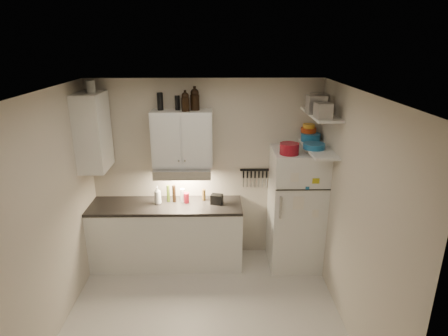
{
  "coord_description": "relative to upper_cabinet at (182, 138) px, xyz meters",
  "views": [
    {
      "loc": [
        0.17,
        -3.54,
        3.07
      ],
      "look_at": [
        0.25,
        0.9,
        1.55
      ],
      "focal_mm": 30.0,
      "sensor_mm": 36.0,
      "label": 1
    }
  ],
  "objects": [
    {
      "name": "base_cabinet",
      "position": [
        -0.25,
        -0.14,
        -1.39
      ],
      "size": [
        2.1,
        0.6,
        0.88
      ],
      "primitive_type": "cube",
      "color": "white",
      "rests_on": "floor"
    },
    {
      "name": "ceiling",
      "position": [
        0.3,
        -1.33,
        0.78
      ],
      "size": [
        3.2,
        3.0,
        0.02
      ],
      "primitive_type": "cube",
      "color": "silver",
      "rests_on": "ground"
    },
    {
      "name": "red_jar",
      "position": [
        0.04,
        -0.08,
        -0.83
      ],
      "size": [
        0.09,
        0.09,
        0.15
      ],
      "primitive_type": "cylinder",
      "rotation": [
        0.0,
        0.0,
        -0.2
      ],
      "color": "maroon",
      "rests_on": "countertop"
    },
    {
      "name": "upper_cabinet",
      "position": [
        0.0,
        0.0,
        0.0
      ],
      "size": [
        0.8,
        0.33,
        0.75
      ],
      "primitive_type": "cube",
      "color": "white",
      "rests_on": "back_wall"
    },
    {
      "name": "vinegar_bottle",
      "position": [
        -0.14,
        -0.04,
        -0.78
      ],
      "size": [
        0.05,
        0.05,
        0.25
      ],
      "primitive_type": "cylinder",
      "rotation": [
        0.0,
        0.0,
        -0.06
      ],
      "color": "black",
      "rests_on": "countertop"
    },
    {
      "name": "bowl_teal",
      "position": [
        1.73,
        0.03,
        0.0
      ],
      "size": [
        0.26,
        0.26,
        0.1
      ],
      "primitive_type": "cylinder",
      "color": "#1B6398",
      "rests_on": "shelf_lo"
    },
    {
      "name": "bowl_orange",
      "position": [
        1.71,
        0.09,
        0.08
      ],
      "size": [
        0.21,
        0.21,
        0.06
      ],
      "primitive_type": "cylinder",
      "color": "#BF3B12",
      "rests_on": "bowl_teal"
    },
    {
      "name": "book_stack",
      "position": [
        1.75,
        -0.3,
        -0.09
      ],
      "size": [
        0.21,
        0.24,
        0.07
      ],
      "primitive_type": "cube",
      "rotation": [
        0.0,
        0.0,
        0.21
      ],
      "color": "#B3A716",
      "rests_on": "fridge"
    },
    {
      "name": "back_wall",
      "position": [
        0.3,
        0.18,
        -0.53
      ],
      "size": [
        3.2,
        0.02,
        2.6
      ],
      "primitive_type": "cube",
      "color": "beige",
      "rests_on": "ground"
    },
    {
      "name": "spice_jar",
      "position": [
        1.62,
        -0.25,
        -0.07
      ],
      "size": [
        0.08,
        0.08,
        0.1
      ],
      "primitive_type": "cylinder",
      "rotation": [
        0.0,
        0.0,
        -0.34
      ],
      "color": "silver",
      "rests_on": "fridge"
    },
    {
      "name": "tin_b",
      "position": [
        1.69,
        -0.61,
        0.48
      ],
      "size": [
        0.19,
        0.19,
        0.18
      ],
      "primitive_type": "cube",
      "rotation": [
        0.0,
        0.0,
        0.12
      ],
      "color": "#AAAAAD",
      "rests_on": "shelf_hi"
    },
    {
      "name": "plates",
      "position": [
        1.68,
        -0.36,
        -0.02
      ],
      "size": [
        0.34,
        0.34,
        0.07
      ],
      "primitive_type": "cylinder",
      "rotation": [
        0.0,
        0.0,
        -0.26
      ],
      "color": "#1B6398",
      "rests_on": "shelf_lo"
    },
    {
      "name": "stock_pot",
      "position": [
        1.82,
        0.0,
        0.49
      ],
      "size": [
        0.33,
        0.33,
        0.2
      ],
      "primitive_type": "cylinder",
      "rotation": [
        0.0,
        0.0,
        -0.17
      ],
      "color": "silver",
      "rests_on": "shelf_hi"
    },
    {
      "name": "bowl_yellow",
      "position": [
        1.71,
        0.09,
        0.14
      ],
      "size": [
        0.16,
        0.16,
        0.05
      ],
      "primitive_type": "cylinder",
      "color": "gold",
      "rests_on": "bowl_orange"
    },
    {
      "name": "thermos_a",
      "position": [
        -0.05,
        0.04,
        0.47
      ],
      "size": [
        0.08,
        0.08,
        0.19
      ],
      "primitive_type": "cylinder",
      "rotation": [
        0.0,
        0.0,
        -0.27
      ],
      "color": "black",
      "rests_on": "upper_cabinet"
    },
    {
      "name": "soap_bottle",
      "position": [
        -0.36,
        -0.11,
        -0.76
      ],
      "size": [
        0.11,
        0.11,
        0.29
      ],
      "primitive_type": "imported",
      "rotation": [
        0.0,
        0.0,
        -0.01
      ],
      "color": "white",
      "rests_on": "countertop"
    },
    {
      "name": "thermos_b",
      "position": [
        -0.27,
        0.03,
        0.49
      ],
      "size": [
        0.09,
        0.09,
        0.23
      ],
      "primitive_type": "cylinder",
      "rotation": [
        0.0,
        0.0,
        -0.19
      ],
      "color": "black",
      "rests_on": "upper_cabinet"
    },
    {
      "name": "right_wall",
      "position": [
        1.91,
        -1.33,
        -0.53
      ],
      "size": [
        0.02,
        3.0,
        2.6
      ],
      "primitive_type": "cube",
      "color": "beige",
      "rests_on": "ground"
    },
    {
      "name": "floor",
      "position": [
        0.3,
        -1.33,
        -1.84
      ],
      "size": [
        3.2,
        3.0,
        0.02
      ],
      "primitive_type": "cube",
      "color": "beige",
      "rests_on": "ground"
    },
    {
      "name": "shelf_hi",
      "position": [
        1.75,
        -0.31,
        0.38
      ],
      "size": [
        0.3,
        0.95,
        0.03
      ],
      "primitive_type": "cube",
      "color": "white",
      "rests_on": "right_wall"
    },
    {
      "name": "fridge",
      "position": [
        1.55,
        -0.18,
        -0.98
      ],
      "size": [
        0.7,
        0.68,
        1.7
      ],
      "primitive_type": "cube",
      "color": "white",
      "rests_on": "floor"
    },
    {
      "name": "oil_bottle",
      "position": [
        -0.22,
        -0.03,
        -0.79
      ],
      "size": [
        0.06,
        0.06,
        0.24
      ],
      "primitive_type": "cylinder",
      "rotation": [
        0.0,
        0.0,
        -0.4
      ],
      "color": "#425715",
      "rests_on": "countertop"
    },
    {
      "name": "side_cabinet",
      "position": [
        -1.14,
        -0.14,
        0.12
      ],
      "size": [
        0.33,
        0.55,
        1.0
      ],
      "primitive_type": "cube",
      "color": "white",
      "rests_on": "left_wall"
    },
    {
      "name": "tin_a",
      "position": [
        1.68,
        -0.33,
        0.5
      ],
      "size": [
        0.22,
        0.2,
        0.22
      ],
      "primitive_type": "cube",
      "rotation": [
        0.0,
        0.0,
        -0.01
      ],
      "color": "#AAAAAD",
      "rests_on": "shelf_hi"
    },
    {
      "name": "countertop",
      "position": [
        -0.25,
        -0.14,
        -0.93
      ],
      "size": [
        2.1,
        0.62,
        0.04
      ],
      "primitive_type": "cube",
      "color": "black",
      "rests_on": "base_cabinet"
    },
    {
      "name": "caddy",
      "position": [
        0.46,
        -0.12,
        -0.84
      ],
      "size": [
        0.18,
        0.15,
        0.14
      ],
      "primitive_type": "cube",
      "rotation": [
        0.0,
        0.0,
        -0.28
      ],
      "color": "black",
      "rests_on": "countertop"
    },
    {
      "name": "knife_strip",
      "position": [
        1.0,
        0.15,
        -0.51
      ],
      "size": [
        0.42,
        0.02,
        0.03
      ],
      "primitive_type": "cube",
      "color": "black",
      "rests_on": "back_wall"
    },
    {
      "name": "dutch_oven",
      "position": [
        1.38,
        -0.34,
        -0.05
      ],
      "size": [
        0.31,
        0.31,
        0.14
      ],
      "primitive_type": "cylinder",
      "rotation": [
        0.0,
        0.0,
        0.34
      ],
      "color": "maroon",
      "rests_on": "fridge"
    },
    {
      "name": "side_jar",
      "position": [
        -1.11,
        -0.11,
        0.7
      ],
      "size": [
        0.12,
        0.12,
        0.15
      ],
      "primitive_type": "cylinder",
      "rotation": [
        0.0,
        0.0,
        -0.07
      ],
      "color": "silver",
      "rests_on": "side_cabinet"
    },
    {
      "name": "growler_b",
      "position": [
        0.18,
        0.02,
        0.52
      ],
      "size": [
        0.16,
        0.16,
        0.29
      ],
      "primitive_type": null,
      "rotation": [
        0.0,
        0.0,
        0.41
      ],
      "color": "black",
      "rests_on": "upper_cabinet"
    },
    {
      "name": "growler_a",
      "position": [
        0.06,
        -0.06,
        0.5
      ],
      "size": [
        0.14,
        0.14,
        0.25
      ],
      "primitive_type": null,
      "rotation": [
        0.0,
        0.0,
        -0.37
      ],
      "color": "black",
      "rests_on": "upper_cabinet"
    },
    {
      "name": "left_wall",
      "position": [
        -1.31,
        -1.33,
        -0.53
      ],
      "size": [
        0.02,
        3.0,
        2.6
      ],
      "primitive_type": "cube",
      "color": "beige",
      "rests_on": "ground"
    },
    {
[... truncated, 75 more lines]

